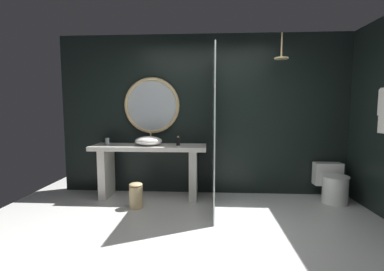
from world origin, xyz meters
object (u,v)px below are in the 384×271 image
(soap_dispenser, at_px, (178,141))
(rain_shower_head, at_px, (281,56))
(waste_bin, at_px, (136,195))
(toilet, at_px, (333,184))
(tumbler_cup, at_px, (107,141))
(round_wall_mirror, at_px, (152,106))
(vessel_sink, at_px, (149,141))

(soap_dispenser, xyz_separation_m, rain_shower_head, (1.52, -0.05, 1.27))
(waste_bin, bearing_deg, toilet, 8.79)
(tumbler_cup, distance_m, soap_dispenser, 1.14)
(round_wall_mirror, relative_size, waste_bin, 2.50)
(rain_shower_head, bearing_deg, waste_bin, -168.62)
(round_wall_mirror, bearing_deg, vessel_sink, -89.99)
(soap_dispenser, distance_m, round_wall_mirror, 0.76)
(toilet, height_order, waste_bin, toilet)
(vessel_sink, distance_m, soap_dispenser, 0.46)
(soap_dispenser, xyz_separation_m, round_wall_mirror, (-0.46, 0.25, 0.56))
(rain_shower_head, bearing_deg, round_wall_mirror, 171.37)
(round_wall_mirror, xyz_separation_m, rain_shower_head, (1.98, -0.30, 0.72))
(tumbler_cup, distance_m, rain_shower_head, 2.96)
(vessel_sink, relative_size, toilet, 0.75)
(vessel_sink, relative_size, tumbler_cup, 3.98)
(waste_bin, bearing_deg, soap_dispenser, 40.16)
(soap_dispenser, relative_size, rain_shower_head, 0.40)
(tumbler_cup, xyz_separation_m, soap_dispenser, (1.14, -0.04, 0.01))
(vessel_sink, bearing_deg, tumbler_cup, 174.23)
(rain_shower_head, distance_m, toilet, 2.08)
(tumbler_cup, distance_m, waste_bin, 1.05)
(soap_dispenser, distance_m, rain_shower_head, 1.99)
(round_wall_mirror, height_order, rain_shower_head, rain_shower_head)
(vessel_sink, bearing_deg, rain_shower_head, -0.52)
(toilet, relative_size, waste_bin, 1.53)
(vessel_sink, height_order, soap_dispenser, vessel_sink)
(soap_dispenser, bearing_deg, toilet, -0.38)
(toilet, bearing_deg, soap_dispenser, 179.62)
(waste_bin, bearing_deg, vessel_sink, 77.80)
(toilet, bearing_deg, tumbler_cup, 179.12)
(rain_shower_head, height_order, waste_bin, rain_shower_head)
(waste_bin, bearing_deg, round_wall_mirror, 82.53)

